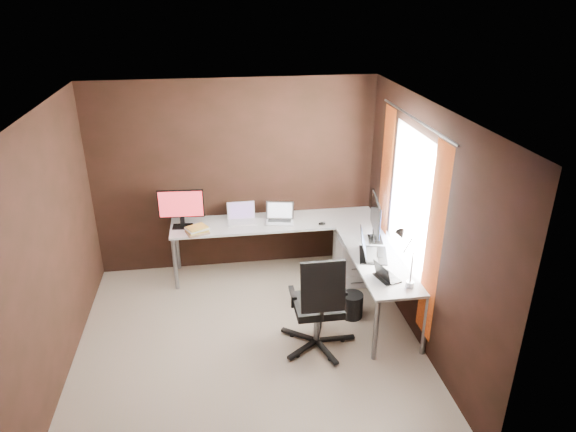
# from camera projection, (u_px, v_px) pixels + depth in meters

# --- Properties ---
(room) EXTENTS (3.60, 3.60, 2.50)m
(room) POSITION_uv_depth(u_px,v_px,m) (280.00, 232.00, 5.04)
(room) COLOR tan
(room) RESTS_ON ground
(desk) EXTENTS (2.65, 2.25, 0.73)m
(desk) POSITION_uv_depth(u_px,v_px,m) (310.00, 239.00, 6.23)
(desk) COLOR white
(desk) RESTS_ON ground
(drawer_pedestal) EXTENTS (0.42, 0.50, 0.60)m
(drawer_pedestal) POSITION_uv_depth(u_px,v_px,m) (353.00, 258.00, 6.57)
(drawer_pedestal) COLOR white
(drawer_pedestal) RESTS_ON ground
(monitor_left) EXTENTS (0.56, 0.17, 0.49)m
(monitor_left) POSITION_uv_depth(u_px,v_px,m) (181.00, 206.00, 6.32)
(monitor_left) COLOR black
(monitor_left) RESTS_ON desk
(monitor_right) EXTENTS (0.20, 0.64, 0.53)m
(monitor_right) POSITION_uv_depth(u_px,v_px,m) (376.00, 217.00, 5.97)
(monitor_right) COLOR black
(monitor_right) RESTS_ON desk
(laptop_white) EXTENTS (0.36, 0.26, 0.24)m
(laptop_white) POSITION_uv_depth(u_px,v_px,m) (242.00, 217.00, 6.56)
(laptop_white) COLOR white
(laptop_white) RESTS_ON desk
(laptop_silver) EXTENTS (0.40, 0.32, 0.24)m
(laptop_silver) POSITION_uv_depth(u_px,v_px,m) (280.00, 217.00, 6.56)
(laptop_silver) COLOR silver
(laptop_silver) RESTS_ON desk
(laptop_black_big) EXTENTS (0.40, 0.49, 0.28)m
(laptop_black_big) POSITION_uv_depth(u_px,v_px,m) (370.00, 251.00, 5.71)
(laptop_black_big) COLOR black
(laptop_black_big) RESTS_ON desk
(laptop_black_small) EXTENTS (0.25, 0.31, 0.18)m
(laptop_black_small) POSITION_uv_depth(u_px,v_px,m) (385.00, 275.00, 5.26)
(laptop_black_small) COLOR black
(laptop_black_small) RESTS_ON desk
(book_stack) EXTENTS (0.31, 0.29, 0.08)m
(book_stack) POSITION_uv_depth(u_px,v_px,m) (197.00, 230.00, 6.25)
(book_stack) COLOR #997452
(book_stack) RESTS_ON desk
(mouse_left) EXTENTS (0.08, 0.05, 0.03)m
(mouse_left) POSITION_uv_depth(u_px,v_px,m) (196.00, 232.00, 6.26)
(mouse_left) COLOR black
(mouse_left) RESTS_ON desk
(mouse_corner) EXTENTS (0.10, 0.07, 0.04)m
(mouse_corner) POSITION_uv_depth(u_px,v_px,m) (322.00, 224.00, 6.47)
(mouse_corner) COLOR black
(mouse_corner) RESTS_ON desk
(desk_lamp) EXTENTS (0.19, 0.23, 0.61)m
(desk_lamp) POSITION_uv_depth(u_px,v_px,m) (404.00, 251.00, 5.03)
(desk_lamp) COLOR slate
(desk_lamp) RESTS_ON desk
(office_chair) EXTENTS (0.62, 0.62, 1.11)m
(office_chair) POSITION_uv_depth(u_px,v_px,m) (318.00, 321.00, 5.30)
(office_chair) COLOR black
(office_chair) RESTS_ON ground
(wastebasket) EXTENTS (0.32, 0.32, 0.29)m
(wastebasket) POSITION_uv_depth(u_px,v_px,m) (352.00, 305.00, 5.88)
(wastebasket) COLOR black
(wastebasket) RESTS_ON ground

